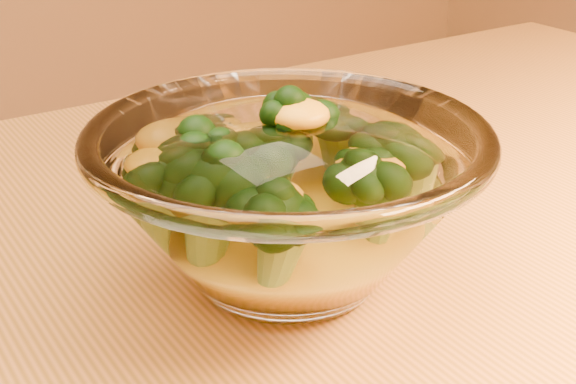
{
  "coord_description": "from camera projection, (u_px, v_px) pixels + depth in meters",
  "views": [
    {
      "loc": [
        -0.28,
        -0.34,
        1.01
      ],
      "look_at": [
        -0.05,
        0.02,
        0.81
      ],
      "focal_mm": 50.0,
      "sensor_mm": 36.0,
      "label": 1
    }
  ],
  "objects": [
    {
      "name": "glass_bowl",
      "position": [
        288.0,
        200.0,
        0.47
      ],
      "size": [
        0.24,
        0.24,
        0.1
      ],
      "color": "white",
      "rests_on": "table"
    },
    {
      "name": "cheese_sauce",
      "position": [
        288.0,
        233.0,
        0.48
      ],
      "size": [
        0.12,
        0.12,
        0.03
      ],
      "primitive_type": "ellipsoid",
      "color": "orange",
      "rests_on": "glass_bowl"
    },
    {
      "name": "broccoli_heap",
      "position": [
        271.0,
        173.0,
        0.47
      ],
      "size": [
        0.16,
        0.14,
        0.08
      ],
      "color": "black",
      "rests_on": "cheese_sauce"
    }
  ]
}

